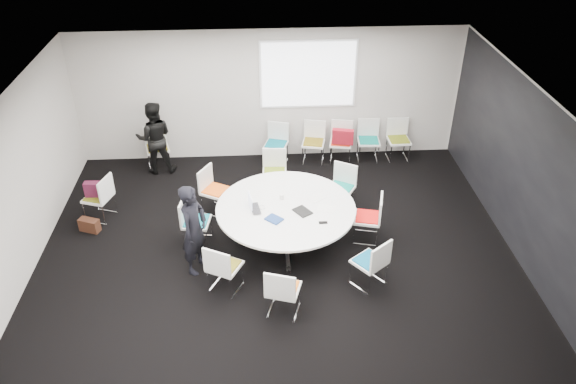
{
  "coord_description": "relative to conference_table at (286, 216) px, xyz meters",
  "views": [
    {
      "loc": [
        -0.27,
        -7.39,
        6.05
      ],
      "look_at": [
        0.2,
        0.4,
        1.0
      ],
      "focal_mm": 35.0,
      "sensor_mm": 36.0,
      "label": 1
    }
  ],
  "objects": [
    {
      "name": "chair_ring_f",
      "position": [
        -1.01,
        -1.14,
        -0.28
      ],
      "size": [
        0.61,
        0.61,
        0.88
      ],
      "rotation": [
        0.0,
        0.0,
        5.81
      ],
      "color": "silver",
      "rests_on": "ground"
    },
    {
      "name": "room_shell",
      "position": [
        -0.07,
        -0.36,
        0.85
      ],
      "size": [
        8.08,
        7.08,
        2.88
      ],
      "color": "black",
      "rests_on": "ground"
    },
    {
      "name": "person_back",
      "position": [
        -2.53,
        2.59,
        0.22
      ],
      "size": [
        0.81,
        0.66,
        1.54
      ],
      "primitive_type": "imported",
      "rotation": [
        0.0,
        0.0,
        3.24
      ],
      "color": "black",
      "rests_on": "ground"
    },
    {
      "name": "notebook_black",
      "position": [
        0.27,
        -0.16,
        0.19
      ],
      "size": [
        0.35,
        0.37,
        0.02
      ],
      "primitive_type": "cube",
      "rotation": [
        0.0,
        0.0,
        0.59
      ],
      "color": "black",
      "rests_on": "conference_table"
    },
    {
      "name": "chair_back_c",
      "position": [
        1.34,
        2.78,
        -0.28
      ],
      "size": [
        0.54,
        0.53,
        0.88
      ],
      "rotation": [
        0.0,
        0.0,
        2.94
      ],
      "color": "silver",
      "rests_on": "ground"
    },
    {
      "name": "papers_right",
      "position": [
        0.54,
        0.25,
        0.18
      ],
      "size": [
        0.37,
        0.35,
        0.0
      ],
      "primitive_type": "cube",
      "rotation": [
        0.0,
        0.0,
        0.66
      ],
      "color": "white",
      "rests_on": "conference_table"
    },
    {
      "name": "chair_spare_left",
      "position": [
        -3.35,
        0.93,
        -0.28
      ],
      "size": [
        0.57,
        0.58,
        0.88
      ],
      "rotation": [
        0.0,
        0.0,
        1.24
      ],
      "color": "silver",
      "rests_on": "ground"
    },
    {
      "name": "red_jacket",
      "position": [
        1.33,
        2.55,
        0.15
      ],
      "size": [
        0.47,
        0.26,
        0.36
      ],
      "primitive_type": "cube",
      "rotation": [
        0.17,
        0.0,
        -0.24
      ],
      "color": "#AA1424",
      "rests_on": "chair_back_c"
    },
    {
      "name": "maroon_bag",
      "position": [
        -3.37,
        0.93,
        0.07
      ],
      "size": [
        0.41,
        0.16,
        0.28
      ],
      "primitive_type": "cube",
      "rotation": [
        0.0,
        0.0,
        -0.06
      ],
      "color": "#4A132A",
      "rests_on": "chair_spare_left"
    },
    {
      "name": "chair_ring_g",
      "position": [
        -0.14,
        -1.7,
        -0.28
      ],
      "size": [
        0.57,
        0.56,
        0.88
      ],
      "rotation": [
        0.0,
        0.0,
        5.98
      ],
      "color": "silver",
      "rests_on": "ground"
    },
    {
      "name": "cup",
      "position": [
        -0.05,
        0.25,
        0.22
      ],
      "size": [
        0.08,
        0.08,
        0.09
      ],
      "primitive_type": "cylinder",
      "color": "white",
      "rests_on": "conference_table"
    },
    {
      "name": "chair_ring_a",
      "position": [
        1.42,
        -0.0,
        -0.28
      ],
      "size": [
        0.54,
        0.55,
        0.88
      ],
      "rotation": [
        0.0,
        0.0,
        1.33
      ],
      "color": "silver",
      "rests_on": "ground"
    },
    {
      "name": "laptop",
      "position": [
        -0.46,
        -0.03,
        0.19
      ],
      "size": [
        0.28,
        0.38,
        0.03
      ],
      "primitive_type": "imported",
      "rotation": [
        0.0,
        0.0,
        1.74
      ],
      "color": "#333338",
      "rests_on": "conference_table"
    },
    {
      "name": "chair_back_d",
      "position": [
        1.94,
        2.81,
        -0.28
      ],
      "size": [
        0.49,
        0.48,
        0.88
      ],
      "rotation": [
        0.0,
        0.0,
        3.07
      ],
      "color": "silver",
      "rests_on": "ground"
    },
    {
      "name": "chair_back_a",
      "position": [
        -0.05,
        2.76,
        -0.28
      ],
      "size": [
        0.57,
        0.56,
        0.88
      ],
      "rotation": [
        0.0,
        0.0,
        2.84
      ],
      "color": "silver",
      "rests_on": "ground"
    },
    {
      "name": "phone",
      "position": [
        0.58,
        -0.49,
        0.18
      ],
      "size": [
        0.14,
        0.07,
        0.01
      ],
      "primitive_type": "cube",
      "rotation": [
        0.0,
        0.0,
        -0.0
      ],
      "color": "black",
      "rests_on": "conference_table"
    },
    {
      "name": "chair_ring_b",
      "position": [
        1.08,
        0.96,
        -0.28
      ],
      "size": [
        0.62,
        0.62,
        0.88
      ],
      "rotation": [
        0.0,
        0.0,
        2.61
      ],
      "color": "silver",
      "rests_on": "ground"
    },
    {
      "name": "laptop_lid",
      "position": [
        -0.59,
        0.04,
        0.31
      ],
      "size": [
        0.07,
        0.3,
        0.22
      ],
      "primitive_type": "cube",
      "rotation": [
        0.0,
        0.0,
        1.76
      ],
      "color": "silver",
      "rests_on": "conference_table"
    },
    {
      "name": "chair_back_b",
      "position": [
        0.75,
        2.8,
        -0.28
      ],
      "size": [
        0.54,
        0.54,
        0.88
      ],
      "rotation": [
        0.0,
        0.0,
        2.93
      ],
      "color": "silver",
      "rests_on": "ground"
    },
    {
      "name": "chair_back_e",
      "position": [
        2.59,
        2.81,
        -0.28
      ],
      "size": [
        0.47,
        0.46,
        0.88
      ],
      "rotation": [
        0.0,
        0.0,
        3.16
      ],
      "color": "silver",
      "rests_on": "ground"
    },
    {
      "name": "chair_ring_h",
      "position": [
        1.24,
        -1.16,
        -0.28
      ],
      "size": [
        0.64,
        0.64,
        0.88
      ],
      "rotation": [
        0.0,
        0.0,
        6.95
      ],
      "color": "silver",
      "rests_on": "ground"
    },
    {
      "name": "brown_bag",
      "position": [
        -3.48,
        0.53,
        -0.43
      ],
      "size": [
        0.39,
        0.28,
        0.24
      ],
      "primitive_type": "cube",
      "rotation": [
        0.0,
        0.0,
        -0.36
      ],
      "color": "#371C11",
      "rests_on": "ground"
    },
    {
      "name": "chair_ring_d",
      "position": [
        -1.25,
        1.03,
        -0.28
      ],
      "size": [
        0.62,
        0.62,
        0.88
      ],
      "rotation": [
        0.0,
        0.0,
        4.2
      ],
      "color": "silver",
      "rests_on": "ground"
    },
    {
      "name": "papers_front",
      "position": [
        0.67,
        -0.09,
        0.18
      ],
      "size": [
        0.35,
        0.29,
        0.0
      ],
      "primitive_type": "cube",
      "rotation": [
        0.0,
        0.0,
        -0.29
      ],
      "color": "white",
      "rests_on": "conference_table"
    },
    {
      "name": "conference_table",
      "position": [
        0.0,
        0.0,
        0.0
      ],
      "size": [
        2.35,
        2.35,
        0.73
      ],
      "color": "silver",
      "rests_on": "ground"
    },
    {
      "name": "chair_ring_c",
      "position": [
        -0.13,
        1.6,
        -0.28
      ],
      "size": [
        0.48,
        0.47,
        0.88
      ],
      "rotation": [
        0.0,
        0.0,
        3.09
      ],
      "color": "silver",
      "rests_on": "ground"
    },
    {
      "name": "chair_ring_e",
      "position": [
        -1.53,
        0.06,
        -0.28
      ],
      "size": [
        0.51,
        0.52,
        0.88
      ],
      "rotation": [
        0.0,
        0.0,
        4.57
      ],
      "color": "silver",
      "rests_on": "ground"
    },
    {
      "name": "chair_person_back",
      "position": [
        -2.54,
        2.76,
        -0.28
      ],
      "size": [
        0.56,
        0.55,
        0.88
      ],
      "rotation": [
        0.0,
        0.0,
        3.4
      ],
      "color": "silver",
      "rests_on": "ground"
    },
    {
      "name": "person_main",
      "position": [
        -1.48,
        -0.61,
        0.23
      ],
      "size": [
        0.57,
        0.67,
        1.56
      ],
      "primitive_type": "imported",
      "rotation": [
        0.0,
        0.0,
        1.15
      ],
      "color": "black",
      "rests_on": "ground"
    },
    {
      "name": "tablet_folio",
      "position": [
        -0.21,
        -0.35,
        0.19
      ],
      "size": [
        0.33,
        0.32,
        0.03
      ],
      "primitive_type": "cube",
      "rotation": [
        0.0,
        0.0,
        -0.74
      ],
      "color": "navy",
      "rests_on": "conference_table"
    },
    {
      "name": "projection_screen",
      "position": [
        0.64,
        3.1,
        1.3
      ],
      "size": [
        1.9,
        0.03,
        1.35
      ],
      "primitive_type": "cube",
      "color": "white",
      "rests_on": "room_shell"
    }
  ]
}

